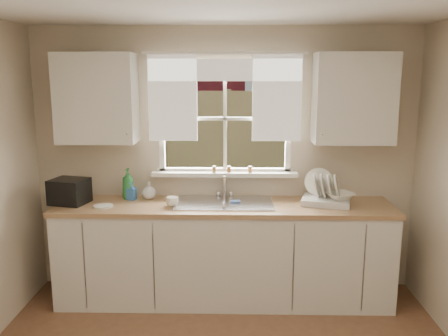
{
  "coord_description": "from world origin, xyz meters",
  "views": [
    {
      "loc": [
        0.09,
        -2.44,
        2.07
      ],
      "look_at": [
        0.0,
        1.65,
        1.25
      ],
      "focal_mm": 38.0,
      "sensor_mm": 36.0,
      "label": 1
    }
  ],
  "objects_px": {
    "soap_bottle_a": "(128,184)",
    "cup": "(172,202)",
    "black_appliance": "(69,191)",
    "dish_rack": "(326,196)"
  },
  "relations": [
    {
      "from": "soap_bottle_a",
      "to": "cup",
      "type": "distance_m",
      "value": 0.51
    },
    {
      "from": "cup",
      "to": "black_appliance",
      "type": "bearing_deg",
      "value": -172.18
    },
    {
      "from": "cup",
      "to": "black_appliance",
      "type": "height_order",
      "value": "black_appliance"
    },
    {
      "from": "black_appliance",
      "to": "soap_bottle_a",
      "type": "bearing_deg",
      "value": 32.01
    },
    {
      "from": "soap_bottle_a",
      "to": "black_appliance",
      "type": "distance_m",
      "value": 0.53
    },
    {
      "from": "dish_rack",
      "to": "soap_bottle_a",
      "type": "height_order",
      "value": "dish_rack"
    },
    {
      "from": "soap_bottle_a",
      "to": "cup",
      "type": "bearing_deg",
      "value": -17.1
    },
    {
      "from": "dish_rack",
      "to": "cup",
      "type": "height_order",
      "value": "dish_rack"
    },
    {
      "from": "soap_bottle_a",
      "to": "dish_rack",
      "type": "bearing_deg",
      "value": 7.86
    },
    {
      "from": "dish_rack",
      "to": "black_appliance",
      "type": "bearing_deg",
      "value": -178.98
    }
  ]
}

